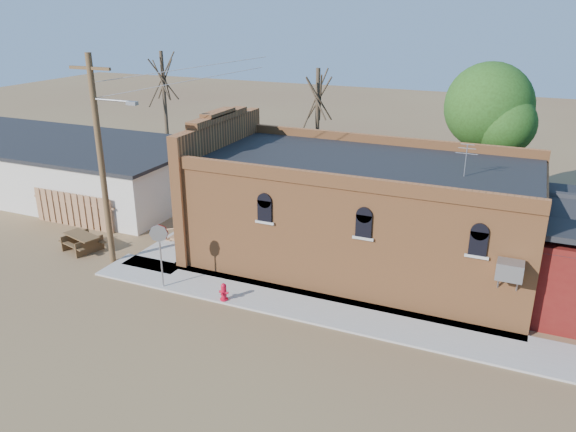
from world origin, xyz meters
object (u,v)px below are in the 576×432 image
at_px(utility_pole, 102,158).
at_px(picnic_table, 82,240).
at_px(trash_barrel, 194,244).
at_px(stop_sign, 159,239).
at_px(fire_hydrant, 224,292).
at_px(brick_bar, 355,212).

distance_m(utility_pole, picnic_table, 4.79).
bearing_deg(trash_barrel, stop_sign, -78.96).
relative_size(utility_pole, stop_sign, 3.36).
xyz_separation_m(stop_sign, trash_barrel, (-0.65, 3.32, -1.65)).
relative_size(utility_pole, fire_hydrant, 12.76).
bearing_deg(picnic_table, utility_pole, 4.90).
xyz_separation_m(brick_bar, fire_hydrant, (-3.49, -5.50, -1.91)).
bearing_deg(stop_sign, picnic_table, 162.15).
distance_m(brick_bar, trash_barrel, 7.51).
bearing_deg(utility_pole, trash_barrel, 36.74).
relative_size(brick_bar, fire_hydrant, 23.25).
height_order(utility_pole, fire_hydrant, utility_pole).
bearing_deg(trash_barrel, brick_bar, 17.37).
height_order(brick_bar, stop_sign, brick_bar).
relative_size(utility_pole, picnic_table, 4.17).
distance_m(utility_pole, fire_hydrant, 7.75).
xyz_separation_m(utility_pole, picnic_table, (-2.14, 0.42, -4.27)).
height_order(stop_sign, picnic_table, stop_sign).
bearing_deg(utility_pole, picnic_table, 168.87).
distance_m(utility_pole, stop_sign, 4.54).
distance_m(fire_hydrant, picnic_table, 8.60).
bearing_deg(picnic_table, stop_sign, -0.02).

